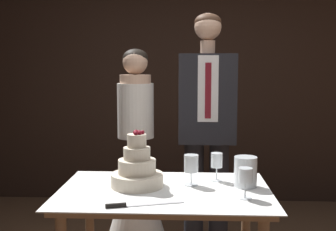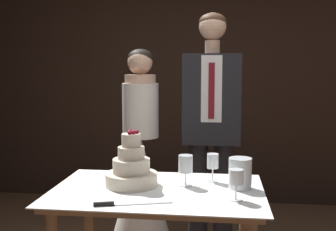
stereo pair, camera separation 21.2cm
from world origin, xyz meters
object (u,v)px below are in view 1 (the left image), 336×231
object	(u,v)px
cake_table	(164,209)
groom	(207,123)
wine_glass_near	(191,164)
wine_glass_middle	(245,177)
cake_knife	(129,205)
wine_glass_far	(216,161)
tiered_cake	(137,170)
bride	(136,181)
hurricane_candle	(245,172)

from	to	relation	value
cake_table	groom	world-z (taller)	groom
wine_glass_near	wine_glass_middle	world-z (taller)	wine_glass_near
cake_knife	wine_glass_far	distance (m)	0.67
tiered_cake	wine_glass_near	distance (m)	0.31
cake_table	wine_glass_near	distance (m)	0.29
tiered_cake	wine_glass_far	bearing A→B (deg)	16.98
wine_glass_middle	bride	xyz separation A→B (m)	(-0.70, 1.08, -0.33)
cake_table	wine_glass_far	bearing A→B (deg)	32.95
tiered_cake	bride	distance (m)	0.95
wine_glass_near	groom	bearing A→B (deg)	81.57
tiered_cake	wine_glass_near	world-z (taller)	tiered_cake
tiered_cake	wine_glass_far	size ratio (longest dim) A/B	1.91
bride	wine_glass_far	bearing A→B (deg)	-52.55
cake_knife	cake_table	bearing A→B (deg)	46.16
tiered_cake	wine_glass_middle	size ratio (longest dim) A/B	2.00
wine_glass_near	hurricane_candle	distance (m)	0.31
hurricane_candle	groom	xyz separation A→B (m)	(-0.18, 0.86, 0.16)
wine_glass_near	groom	world-z (taller)	groom
tiered_cake	cake_knife	bearing A→B (deg)	-89.28
cake_knife	bride	xyz separation A→B (m)	(-0.12, 1.23, -0.22)
cake_table	wine_glass_middle	size ratio (longest dim) A/B	7.28
cake_knife	bride	bearing A→B (deg)	79.52
tiered_cake	wine_glass_far	world-z (taller)	tiered_cake
wine_glass_near	cake_knife	bearing A→B (deg)	-128.10
wine_glass_middle	cake_table	bearing A→B (deg)	162.03
tiered_cake	bride	bearing A→B (deg)	97.44
hurricane_candle	wine_glass_middle	bearing A→B (deg)	-97.95
tiered_cake	hurricane_candle	world-z (taller)	tiered_cake
tiered_cake	wine_glass_near	size ratio (longest dim) A/B	1.82
cake_knife	groom	size ratio (longest dim) A/B	0.20
bride	cake_knife	bearing A→B (deg)	-84.43
wine_glass_far	groom	distance (m)	0.76
cake_table	wine_glass_far	distance (m)	0.42
wine_glass_far	cake_knife	bearing A→B (deg)	-133.03
hurricane_candle	bride	bearing A→B (deg)	130.08
cake_knife	wine_glass_near	world-z (taller)	wine_glass_near
wine_glass_far	hurricane_candle	xyz separation A→B (m)	(0.15, -0.12, -0.04)
wine_glass_near	wine_glass_far	xyz separation A→B (m)	(0.15, 0.10, -0.00)
wine_glass_far	groom	size ratio (longest dim) A/B	0.09
wine_glass_far	bride	bearing A→B (deg)	127.45
cake_table	hurricane_candle	size ratio (longest dim) A/B	6.81
wine_glass_middle	hurricane_candle	world-z (taller)	hurricane_candle
cake_knife	wine_glass_near	xyz separation A→B (m)	(0.30, 0.38, 0.11)
hurricane_candle	tiered_cake	bearing A→B (deg)	-177.76
hurricane_candle	groom	size ratio (longest dim) A/B	0.09
cake_knife	wine_glass_far	bearing A→B (deg)	30.93
cake_table	tiered_cake	xyz separation A→B (m)	(-0.16, 0.05, 0.21)
bride	wine_glass_middle	bearing A→B (deg)	-57.15
cake_table	cake_knife	distance (m)	0.35
tiered_cake	wine_glass_far	distance (m)	0.48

